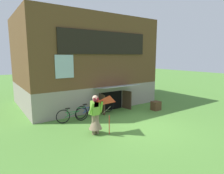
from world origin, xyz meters
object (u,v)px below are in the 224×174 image
(bicycle_red, at_px, (102,107))
(wooden_crate, at_px, (156,106))
(person, at_px, (95,118))
(bicycle_green, at_px, (72,115))
(kite, at_px, (110,106))
(bicycle_blue, at_px, (89,110))

(bicycle_red, xyz_separation_m, wooden_crate, (2.93, -1.09, -0.13))
(person, distance_m, bicycle_green, 1.87)
(bicycle_green, relative_size, wooden_crate, 2.99)
(person, bearing_deg, kite, -42.62)
(bicycle_red, distance_m, bicycle_green, 1.81)
(kite, height_order, bicycle_red, kite)
(person, bearing_deg, bicycle_red, 69.84)
(wooden_crate, bearing_deg, bicycle_green, 170.23)
(bicycle_red, bearing_deg, bicycle_green, 178.76)
(kite, bearing_deg, bicycle_red, 64.26)
(person, distance_m, wooden_crate, 4.65)
(kite, distance_m, bicycle_red, 3.06)
(person, height_order, kite, person)
(kite, distance_m, bicycle_blue, 2.77)
(person, height_order, bicycle_red, person)
(bicycle_green, distance_m, wooden_crate, 4.78)
(person, xyz_separation_m, bicycle_green, (-0.19, 1.83, -0.32))
(person, xyz_separation_m, wooden_crate, (4.52, 1.02, -0.40))
(bicycle_blue, xyz_separation_m, wooden_crate, (3.75, -1.03, -0.10))
(wooden_crate, bearing_deg, kite, -159.66)
(kite, bearing_deg, bicycle_green, 102.09)
(kite, bearing_deg, person, 120.51)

